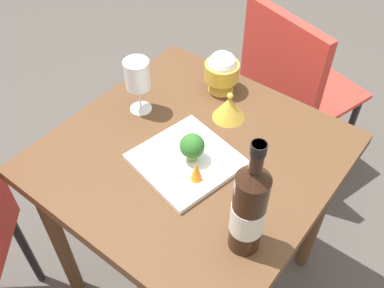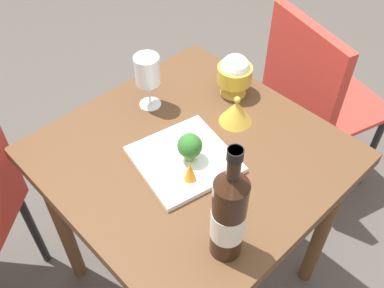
% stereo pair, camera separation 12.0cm
% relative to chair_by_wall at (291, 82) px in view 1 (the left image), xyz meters
% --- Properties ---
extents(ground_plane, '(8.00, 8.00, 0.00)m').
position_rel_chair_by_wall_xyz_m(ground_plane, '(-0.03, 0.69, -0.53)').
color(ground_plane, '#4C4742').
extents(dining_table, '(0.76, 0.76, 0.73)m').
position_rel_chair_by_wall_xyz_m(dining_table, '(-0.03, 0.69, 0.09)').
color(dining_table, brown).
rests_on(dining_table, ground_plane).
extents(chair_by_wall, '(0.50, 0.50, 0.85)m').
position_rel_chair_by_wall_xyz_m(chair_by_wall, '(0.00, 0.00, 0.00)').
color(chair_by_wall, red).
rests_on(chair_by_wall, ground_plane).
extents(wine_bottle, '(0.08, 0.08, 0.34)m').
position_rel_chair_by_wall_xyz_m(wine_bottle, '(-0.31, 0.85, 0.33)').
color(wine_bottle, black).
rests_on(wine_bottle, dining_table).
extents(wine_glass, '(0.08, 0.08, 0.18)m').
position_rel_chair_by_wall_xyz_m(wine_glass, '(0.21, 0.65, 0.33)').
color(wine_glass, white).
rests_on(wine_glass, dining_table).
extents(rice_bowl, '(0.11, 0.11, 0.14)m').
position_rel_chair_by_wall_xyz_m(rice_bowl, '(0.07, 0.42, 0.27)').
color(rice_bowl, gold).
rests_on(rice_bowl, dining_table).
extents(rice_bowl_lid, '(0.10, 0.10, 0.09)m').
position_rel_chair_by_wall_xyz_m(rice_bowl_lid, '(-0.03, 0.51, 0.24)').
color(rice_bowl_lid, gold).
rests_on(rice_bowl_lid, dining_table).
extents(serving_plate, '(0.30, 0.30, 0.02)m').
position_rel_chair_by_wall_xyz_m(serving_plate, '(-0.04, 0.73, 0.21)').
color(serving_plate, white).
rests_on(serving_plate, dining_table).
extents(broccoli_floret, '(0.07, 0.07, 0.09)m').
position_rel_chair_by_wall_xyz_m(broccoli_floret, '(-0.06, 0.73, 0.26)').
color(broccoli_floret, '#729E4C').
rests_on(broccoli_floret, serving_plate).
extents(carrot_garnish_left, '(0.03, 0.03, 0.06)m').
position_rel_chair_by_wall_xyz_m(carrot_garnish_left, '(-0.11, 0.77, 0.24)').
color(carrot_garnish_left, orange).
rests_on(carrot_garnish_left, serving_plate).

